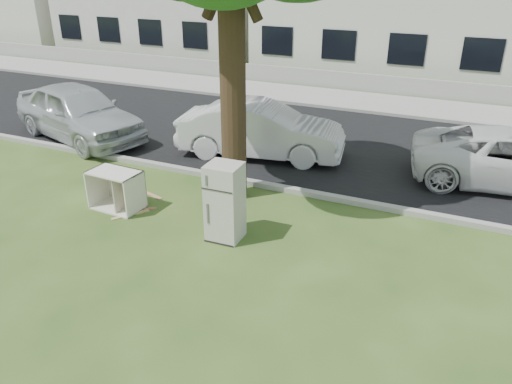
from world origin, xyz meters
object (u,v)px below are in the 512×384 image
at_px(cabinet, 116,190).
at_px(car_left, 78,112).
at_px(car_center, 261,130).
at_px(fridge, 225,202).

height_order(cabinet, car_left, car_left).
distance_m(cabinet, car_center, 4.40).
relative_size(cabinet, car_center, 0.24).
height_order(fridge, car_left, car_left).
bearing_deg(car_center, fridge, -175.10).
bearing_deg(fridge, car_left, 150.59).
bearing_deg(fridge, cabinet, 174.47).
height_order(fridge, cabinet, fridge).
bearing_deg(cabinet, car_center, 72.50).
distance_m(fridge, car_center, 4.44).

